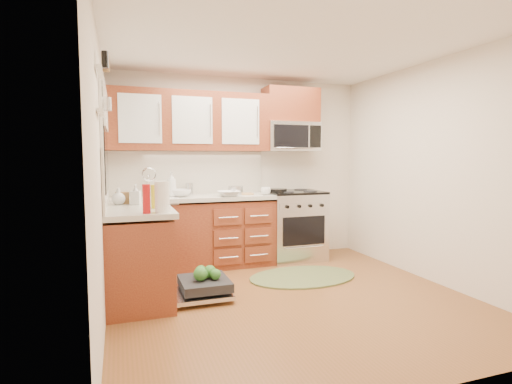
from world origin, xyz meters
name	(u,v)px	position (x,y,z in m)	size (l,w,h in m)	color
floor	(291,298)	(0.00, 0.00, 0.00)	(3.50, 3.50, 0.00)	brown
ceiling	(293,44)	(0.00, 0.00, 2.50)	(3.50, 3.50, 0.00)	white
wall_back	(240,169)	(0.00, 1.75, 1.25)	(3.50, 0.04, 2.50)	silver
wall_front	(418,187)	(0.00, -1.75, 1.25)	(3.50, 0.04, 2.50)	silver
wall_left	(101,177)	(-1.75, 0.00, 1.25)	(0.04, 3.50, 2.50)	silver
wall_right	(434,172)	(1.75, 0.00, 1.25)	(0.04, 3.50, 2.50)	silver
base_cabinet_back	(193,235)	(-0.73, 1.45, 0.42)	(2.05, 0.60, 0.85)	#5E2015
base_cabinet_left	(138,256)	(-1.45, 0.52, 0.42)	(0.60, 1.25, 0.85)	#5E2015
countertop_back	(193,198)	(-0.72, 1.44, 0.90)	(2.07, 0.64, 0.05)	#BAB7AA
countertop_left	(138,209)	(-1.44, 0.53, 0.90)	(0.64, 1.27, 0.05)	#BAB7AA
backsplash_back	(189,173)	(-0.73, 1.74, 1.21)	(2.05, 0.02, 0.57)	#BAB5A7
backsplash_left	(105,179)	(-1.74, 0.52, 1.21)	(0.02, 1.25, 0.57)	#BAB5A7
upper_cabinets	(190,121)	(-0.73, 1.57, 1.88)	(2.05, 0.35, 0.75)	#5E2015
cabinet_over_mw	(291,105)	(0.68, 1.57, 2.13)	(0.76, 0.35, 0.47)	#5E2015
range	(294,225)	(0.68, 1.43, 0.47)	(0.76, 0.64, 0.95)	silver
microwave	(291,137)	(0.68, 1.55, 1.70)	(0.76, 0.38, 0.40)	silver
sink	(151,208)	(-1.25, 1.42, 0.80)	(0.62, 0.50, 0.26)	white
dishwasher	(201,288)	(-0.86, 0.30, 0.10)	(0.70, 0.60, 0.20)	silver
window	(104,143)	(-1.74, 0.50, 1.55)	(0.03, 1.05, 1.05)	white
window_blind	(106,108)	(-1.71, 0.50, 1.88)	(0.02, 0.96, 0.40)	white
shelf_upper	(100,72)	(-1.72, -0.35, 2.05)	(0.04, 0.40, 0.03)	white
shelf_lower	(101,113)	(-1.72, -0.35, 1.75)	(0.04, 0.40, 0.03)	white
rug	(303,277)	(0.41, 0.58, 0.01)	(1.30, 0.85, 0.02)	#5F7140
skillet	(278,190)	(0.40, 1.34, 0.97)	(0.24, 0.24, 0.05)	black
stock_pot	(235,190)	(-0.17, 1.43, 0.98)	(0.19, 0.19, 0.12)	silver
cutting_board	(244,194)	(-0.05, 1.43, 0.93)	(0.25, 0.16, 0.02)	#AB794E
canister	(189,189)	(-0.74, 1.62, 1.00)	(0.10, 0.10, 0.15)	silver
paper_towel_roll	(162,197)	(-1.25, 0.02, 1.07)	(0.13, 0.13, 0.28)	white
mustard_bottle	(155,197)	(-1.29, 0.34, 1.04)	(0.07, 0.07, 0.23)	yellow
red_bottle	(146,199)	(-1.39, 0.00, 1.05)	(0.07, 0.07, 0.26)	#A90E10
wooden_box	(122,198)	(-1.58, 0.82, 0.99)	(0.13, 0.09, 0.13)	brown
blue_carton	(159,200)	(-1.25, 0.36, 1.00)	(0.09, 0.06, 0.15)	#2566AD
bowl_a	(229,194)	(-0.30, 1.25, 0.96)	(0.28, 0.28, 0.07)	#999999
bowl_b	(179,193)	(-0.90, 1.41, 0.97)	(0.29, 0.29, 0.09)	#999999
cup	(266,191)	(0.20, 1.27, 0.98)	(0.13, 0.13, 0.10)	#999999
soap_bottle_a	(172,185)	(-1.00, 1.37, 1.08)	(0.12, 0.12, 0.31)	#999999
soap_bottle_b	(136,194)	(-1.45, 0.71, 1.03)	(0.10, 0.10, 0.21)	#999999
soap_bottle_c	(118,196)	(-1.62, 0.77, 1.01)	(0.14, 0.14, 0.17)	#999999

